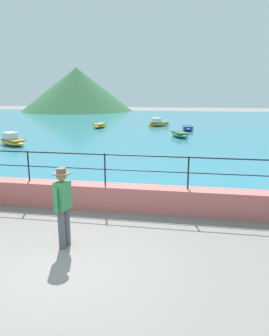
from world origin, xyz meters
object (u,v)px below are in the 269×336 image
(boat_6, at_px, (180,134))
(boat_5, at_px, (158,123))
(person_walking, at_px, (63,204))
(boat_4, at_px, (12,141))
(boat_0, at_px, (188,128))
(boat_1, at_px, (100,125))

(boat_6, bearing_deg, boat_5, 107.85)
(person_walking, relative_size, boat_4, 0.72)
(boat_4, relative_size, boat_6, 0.98)
(boat_0, distance_m, boat_4, 14.07)
(person_walking, xyz_separation_m, boat_1, (-5.46, 21.94, -0.72))
(person_walking, xyz_separation_m, boat_0, (2.33, 21.27, -0.72))
(boat_4, bearing_deg, boat_6, 28.38)
(boat_0, bearing_deg, person_walking, -96.25)
(boat_6, bearing_deg, boat_1, 146.34)
(person_walking, distance_m, boat_5, 24.08)
(boat_0, xyz_separation_m, boat_6, (-0.51, -4.17, 0.00))
(person_walking, bearing_deg, boat_5, 91.02)
(boat_5, bearing_deg, boat_0, -45.43)
(boat_5, bearing_deg, person_walking, -88.98)
(boat_0, relative_size, boat_1, 1.02)
(boat_5, xyz_separation_m, boat_6, (2.25, -6.97, -0.07))
(boat_0, relative_size, boat_6, 0.96)
(boat_0, distance_m, boat_5, 3.93)
(person_walking, distance_m, boat_4, 14.27)
(boat_1, xyz_separation_m, boat_4, (-2.59, -10.17, 0.07))
(boat_1, distance_m, boat_5, 5.46)
(boat_1, bearing_deg, boat_4, -104.26)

